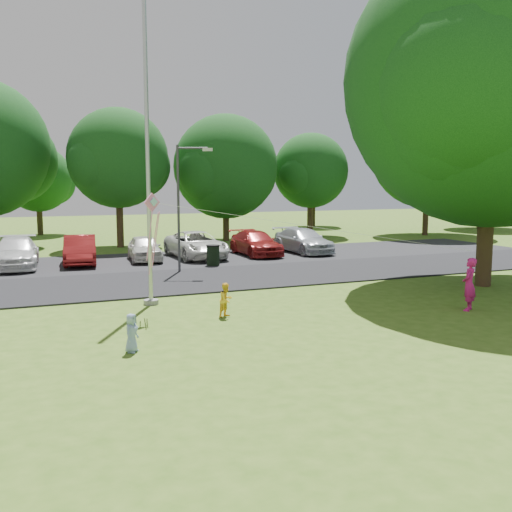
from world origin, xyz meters
name	(u,v)px	position (x,y,z in m)	size (l,w,h in m)	color
ground	(313,329)	(0.00, 0.00, 0.00)	(120.00, 120.00, 0.00)	#3D6119
park_road	(212,279)	(0.00, 9.00, 0.03)	(60.00, 6.00, 0.06)	black
parking_strip	(174,260)	(0.00, 15.50, 0.03)	(42.00, 7.00, 0.06)	black
flagpole	(148,180)	(-3.50, 5.00, 4.17)	(0.50, 0.50, 10.00)	#B7BABF
street_lamp	(183,197)	(-0.62, 11.20, 3.47)	(1.53, 0.77, 5.77)	#3F3F44
trash_can	(213,256)	(1.21, 12.55, 0.53)	(0.67, 0.67, 1.06)	black
big_tree	(493,88)	(9.45, 3.32, 7.67)	(11.92, 11.36, 13.69)	#332316
tree_row	(163,158)	(1.59, 24.23, 5.71)	(64.35, 11.94, 10.88)	#332316
horizon_trees	(165,180)	(4.06, 33.88, 4.30)	(77.46, 7.20, 7.02)	#332316
parked_cars	(176,246)	(0.13, 15.52, 0.76)	(17.64, 5.34, 1.43)	silver
woman	(469,284)	(5.74, 0.14, 0.86)	(0.62, 0.41, 1.71)	#CE1B79
child_yellow	(226,300)	(-1.75, 2.32, 0.53)	(0.51, 0.40, 1.05)	yellow
child_blue	(132,333)	(-5.11, -0.28, 0.48)	(0.47, 0.30, 0.96)	#849CCA
kite	(165,218)	(-3.38, 3.25, 3.02)	(9.76, 3.49, 2.55)	pink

